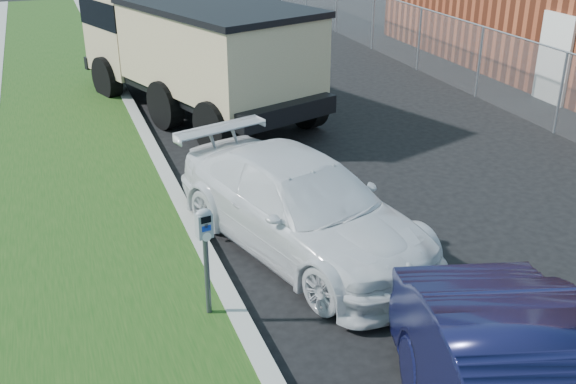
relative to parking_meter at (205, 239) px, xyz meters
name	(u,v)px	position (x,y,z in m)	size (l,w,h in m)	color
ground	(403,268)	(2.92, 0.28, -1.17)	(120.00, 120.00, 0.00)	black
chainlink_fence	(481,48)	(8.92, 7.28, 0.09)	(0.06, 30.06, 30.00)	slate
parking_meter	(205,239)	(0.00, 0.00, 0.00)	(0.22, 0.16, 1.43)	#3F4247
white_wagon	(300,205)	(1.76, 1.42, -0.48)	(1.96, 4.81, 1.40)	silver
dump_truck	(190,45)	(1.80, 8.82, 0.39)	(4.77, 7.56, 2.79)	black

